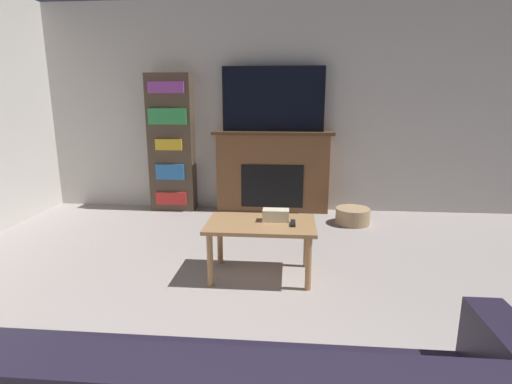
{
  "coord_description": "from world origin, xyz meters",
  "views": [
    {
      "loc": [
        0.3,
        -0.52,
        1.48
      ],
      "look_at": [
        0.01,
        2.83,
        0.69
      ],
      "focal_mm": 28.0,
      "sensor_mm": 36.0,
      "label": 1
    }
  ],
  "objects_px": {
    "fireplace": "(273,172)",
    "tv": "(273,99)",
    "bookshelf": "(172,143)",
    "storage_basket": "(353,216)",
    "coffee_table": "(261,230)"
  },
  "relations": [
    {
      "from": "coffee_table",
      "to": "bookshelf",
      "type": "distance_m",
      "value": 2.47
    },
    {
      "from": "tv",
      "to": "fireplace",
      "type": "bearing_deg",
      "value": 90.0
    },
    {
      "from": "fireplace",
      "to": "tv",
      "type": "bearing_deg",
      "value": -90.0
    },
    {
      "from": "fireplace",
      "to": "coffee_table",
      "type": "xyz_separation_m",
      "value": [
        0.0,
        -2.04,
        -0.13
      ]
    },
    {
      "from": "tv",
      "to": "bookshelf",
      "type": "bearing_deg",
      "value": -179.88
    },
    {
      "from": "coffee_table",
      "to": "tv",
      "type": "bearing_deg",
      "value": 90.03
    },
    {
      "from": "storage_basket",
      "to": "tv",
      "type": "bearing_deg",
      "value": 154.68
    },
    {
      "from": "coffee_table",
      "to": "storage_basket",
      "type": "bearing_deg",
      "value": 57.22
    },
    {
      "from": "fireplace",
      "to": "bookshelf",
      "type": "distance_m",
      "value": 1.39
    },
    {
      "from": "bookshelf",
      "to": "tv",
      "type": "bearing_deg",
      "value": 0.12
    },
    {
      "from": "fireplace",
      "to": "tv",
      "type": "xyz_separation_m",
      "value": [
        -0.0,
        -0.02,
        0.94
      ]
    },
    {
      "from": "tv",
      "to": "coffee_table",
      "type": "height_order",
      "value": "tv"
    },
    {
      "from": "storage_basket",
      "to": "bookshelf",
      "type": "bearing_deg",
      "value": 168.66
    },
    {
      "from": "tv",
      "to": "bookshelf",
      "type": "distance_m",
      "value": 1.46
    },
    {
      "from": "tv",
      "to": "storage_basket",
      "type": "distance_m",
      "value": 1.76
    }
  ]
}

